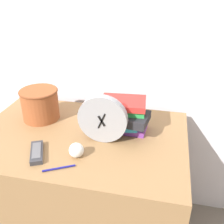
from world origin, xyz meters
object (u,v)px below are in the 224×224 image
at_px(desk_clock, 103,119).
at_px(pen, 59,168).
at_px(basket, 40,103).
at_px(crumpled_paper_ball, 76,150).
at_px(book_stack, 123,115).
at_px(tv_remote, 37,152).

xyz_separation_m(desk_clock, pen, (-0.12, -0.23, -0.11)).
height_order(basket, pen, basket).
xyz_separation_m(basket, crumpled_paper_ball, (0.29, -0.28, -0.06)).
height_order(desk_clock, book_stack, desk_clock).
distance_m(tv_remote, pen, 0.15).
relative_size(book_stack, tv_remote, 1.59).
bearing_deg(book_stack, crumpled_paper_ball, -120.83).
height_order(desk_clock, basket, desk_clock).
distance_m(desk_clock, crumpled_paper_ball, 0.18).
relative_size(desk_clock, tv_remote, 1.41).
height_order(basket, tv_remote, basket).
bearing_deg(desk_clock, book_stack, 57.33).
distance_m(desk_clock, basket, 0.40).
xyz_separation_m(book_stack, basket, (-0.44, 0.03, 0.00)).
bearing_deg(basket, crumpled_paper_ball, -43.31).
relative_size(basket, pen, 1.67).
xyz_separation_m(desk_clock, book_stack, (0.07, 0.11, -0.03)).
bearing_deg(basket, pen, -55.57).
bearing_deg(tv_remote, pen, -27.79).
relative_size(book_stack, crumpled_paper_ball, 4.01).
xyz_separation_m(basket, tv_remote, (0.12, -0.30, -0.08)).
bearing_deg(book_stack, basket, 176.62).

